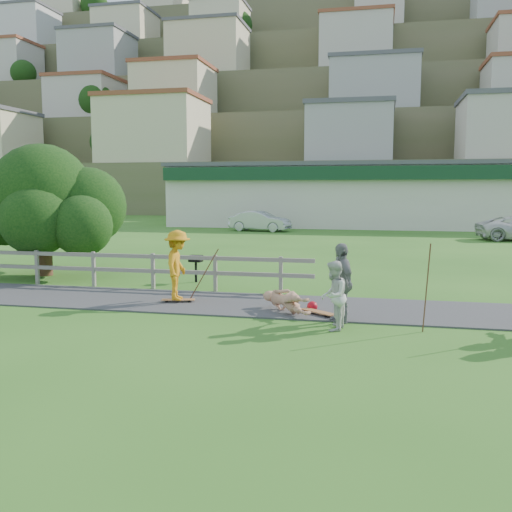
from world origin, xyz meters
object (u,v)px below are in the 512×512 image
object	(u,v)px
car_silver	(260,221)
bbq	(196,269)
skater_fallen	(286,301)
spectator_a	(333,296)
spectator_b	(341,283)
tree	(43,224)
skater_rider	(178,269)

from	to	relation	value
car_silver	bbq	size ratio (longest dim) A/B	4.93
skater_fallen	bbq	world-z (taller)	bbq
spectator_a	spectator_b	world-z (taller)	spectator_b
skater_fallen	tree	xyz separation A→B (m)	(-9.41, 4.32, 1.50)
spectator_a	skater_fallen	bearing A→B (deg)	-131.56
spectator_b	tree	size ratio (longest dim) A/B	0.33
spectator_b	skater_fallen	bearing A→B (deg)	-140.90
spectator_b	tree	distance (m)	11.89
skater_rider	tree	bearing A→B (deg)	51.92
skater_rider	spectator_a	xyz separation A→B (m)	(4.33, -2.05, -0.17)
skater_fallen	bbq	xyz separation A→B (m)	(-3.70, 4.07, 0.13)
tree	spectator_b	bearing A→B (deg)	-24.62
car_silver	skater_rider	bearing A→B (deg)	-163.56
skater_rider	spectator_b	distance (m)	4.61
car_silver	tree	bearing A→B (deg)	-178.65
skater_fallen	car_silver	xyz separation A→B (m)	(-6.32, 26.51, 0.41)
spectator_b	car_silver	size ratio (longest dim) A/B	0.42
skater_rider	bbq	bearing A→B (deg)	2.55
skater_rider	car_silver	world-z (taller)	skater_rider
skater_fallen	car_silver	distance (m)	27.26
car_silver	spectator_b	bearing A→B (deg)	-154.90
skater_rider	spectator_a	world-z (taller)	skater_rider
skater_rider	tree	size ratio (longest dim) A/B	0.33
skater_rider	spectator_b	bearing A→B (deg)	-113.79
spectator_a	tree	distance (m)	12.16
spectator_a	spectator_b	distance (m)	0.81
skater_fallen	spectator_a	size ratio (longest dim) A/B	1.12
skater_fallen	bbq	distance (m)	5.50
spectator_b	bbq	size ratio (longest dim) A/B	2.07
skater_rider	car_silver	xyz separation A→B (m)	(-3.26, 25.87, -0.21)
spectator_a	skater_rider	bearing A→B (deg)	-108.72
tree	skater_fallen	bearing A→B (deg)	-24.64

